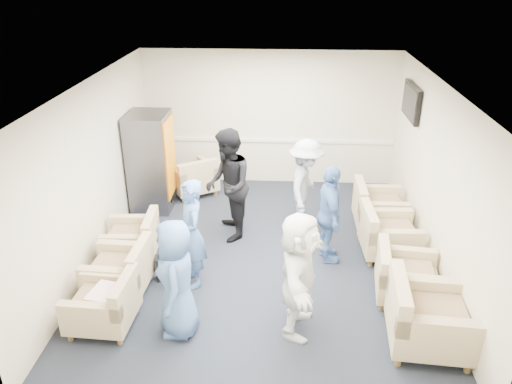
# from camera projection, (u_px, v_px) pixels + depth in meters

# --- Properties ---
(floor) EXTENTS (6.00, 6.00, 0.00)m
(floor) POSITION_uv_depth(u_px,v_px,m) (261.00, 258.00, 7.80)
(floor) COLOR black
(floor) RESTS_ON ground
(ceiling) EXTENTS (6.00, 6.00, 0.00)m
(ceiling) POSITION_uv_depth(u_px,v_px,m) (262.00, 86.00, 6.66)
(ceiling) COLOR silver
(ceiling) RESTS_ON back_wall
(back_wall) EXTENTS (5.00, 0.02, 2.70)m
(back_wall) POSITION_uv_depth(u_px,v_px,m) (269.00, 119.00, 9.94)
(back_wall) COLOR beige
(back_wall) RESTS_ON floor
(front_wall) EXTENTS (5.00, 0.02, 2.70)m
(front_wall) POSITION_uv_depth(u_px,v_px,m) (245.00, 310.00, 4.51)
(front_wall) COLOR beige
(front_wall) RESTS_ON floor
(left_wall) EXTENTS (0.02, 6.00, 2.70)m
(left_wall) POSITION_uv_depth(u_px,v_px,m) (93.00, 174.00, 7.37)
(left_wall) COLOR beige
(left_wall) RESTS_ON floor
(right_wall) EXTENTS (0.02, 6.00, 2.70)m
(right_wall) POSITION_uv_depth(u_px,v_px,m) (437.00, 183.00, 7.09)
(right_wall) COLOR beige
(right_wall) RESTS_ON floor
(chair_rail) EXTENTS (4.98, 0.04, 0.06)m
(chair_rail) POSITION_uv_depth(u_px,v_px,m) (269.00, 140.00, 10.11)
(chair_rail) COLOR silver
(chair_rail) RESTS_ON back_wall
(tv) EXTENTS (0.10, 1.00, 0.58)m
(tv) POSITION_uv_depth(u_px,v_px,m) (411.00, 102.00, 8.43)
(tv) COLOR black
(tv) RESTS_ON right_wall
(armchair_left_near) EXTENTS (0.81, 0.81, 0.62)m
(armchair_left_near) POSITION_uv_depth(u_px,v_px,m) (106.00, 305.00, 6.23)
(armchair_left_near) COLOR tan
(armchair_left_near) RESTS_ON floor
(armchair_left_mid) EXTENTS (0.83, 0.83, 0.64)m
(armchair_left_mid) POSITION_uv_depth(u_px,v_px,m) (122.00, 272.00, 6.88)
(armchair_left_mid) COLOR tan
(armchair_left_mid) RESTS_ON floor
(armchair_left_far) EXTENTS (0.81, 0.81, 0.61)m
(armchair_left_far) POSITION_uv_depth(u_px,v_px,m) (135.00, 240.00, 7.69)
(armchair_left_far) COLOR tan
(armchair_left_far) RESTS_ON floor
(armchair_right_near) EXTENTS (1.01, 1.01, 0.76)m
(armchair_right_near) POSITION_uv_depth(u_px,v_px,m) (425.00, 319.00, 5.88)
(armchair_right_near) COLOR tan
(armchair_right_near) RESTS_ON floor
(armchair_right_midnear) EXTENTS (0.89, 0.89, 0.64)m
(armchair_right_midnear) POSITION_uv_depth(u_px,v_px,m) (403.00, 278.00, 6.75)
(armchair_right_midnear) COLOR tan
(armchair_right_midnear) RESTS_ON floor
(armchair_right_midfar) EXTENTS (0.88, 0.88, 0.67)m
(armchair_right_midfar) POSITION_uv_depth(u_px,v_px,m) (386.00, 236.00, 7.75)
(armchair_right_midfar) COLOR tan
(armchair_right_midfar) RESTS_ON floor
(armchair_right_far) EXTENTS (0.84, 0.84, 0.67)m
(armchair_right_far) POSITION_uv_depth(u_px,v_px,m) (376.00, 208.00, 8.60)
(armchair_right_far) COLOR tan
(armchair_right_far) RESTS_ON floor
(armchair_corner) EXTENTS (1.13, 1.13, 0.65)m
(armchair_corner) POSITION_uv_depth(u_px,v_px,m) (194.00, 178.00, 9.80)
(armchair_corner) COLOR tan
(armchair_corner) RESTS_ON floor
(vending_machine) EXTENTS (0.73, 0.85, 1.79)m
(vending_machine) POSITION_uv_depth(u_px,v_px,m) (152.00, 162.00, 9.06)
(vending_machine) COLOR #515058
(vending_machine) RESTS_ON floor
(backpack) EXTENTS (0.30, 0.25, 0.44)m
(backpack) POSITION_uv_depth(u_px,v_px,m) (165.00, 265.00, 7.20)
(backpack) COLOR black
(backpack) RESTS_ON floor
(pillow) EXTENTS (0.39, 0.47, 0.12)m
(pillow) POSITION_uv_depth(u_px,v_px,m) (104.00, 295.00, 6.16)
(pillow) COLOR white
(pillow) RESTS_ON armchair_left_near
(person_front_left) EXTENTS (0.57, 0.80, 1.53)m
(person_front_left) POSITION_uv_depth(u_px,v_px,m) (177.00, 279.00, 5.95)
(person_front_left) COLOR #4569A6
(person_front_left) RESTS_ON floor
(person_mid_left) EXTENTS (0.57, 0.68, 1.59)m
(person_mid_left) POSITION_uv_depth(u_px,v_px,m) (191.00, 234.00, 6.87)
(person_mid_left) COLOR #4569A6
(person_mid_left) RESTS_ON floor
(person_back_left) EXTENTS (0.86, 1.02, 1.86)m
(person_back_left) POSITION_uv_depth(u_px,v_px,m) (228.00, 185.00, 8.03)
(person_back_left) COLOR black
(person_back_left) RESTS_ON floor
(person_back_right) EXTENTS (0.79, 1.14, 1.61)m
(person_back_right) POSITION_uv_depth(u_px,v_px,m) (305.00, 186.00, 8.32)
(person_back_right) COLOR silver
(person_back_right) RESTS_ON floor
(person_mid_right) EXTENTS (0.50, 0.95, 1.55)m
(person_mid_right) POSITION_uv_depth(u_px,v_px,m) (329.00, 215.00, 7.43)
(person_mid_right) COLOR #4569A6
(person_mid_right) RESTS_ON floor
(person_front_right) EXTENTS (0.68, 1.55, 1.62)m
(person_front_right) POSITION_uv_depth(u_px,v_px,m) (299.00, 274.00, 5.97)
(person_front_right) COLOR white
(person_front_right) RESTS_ON floor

